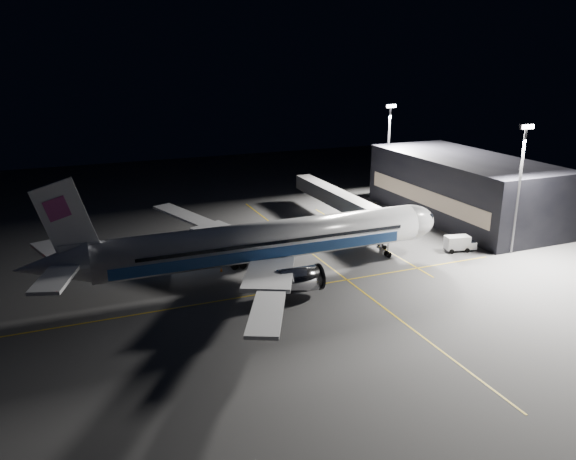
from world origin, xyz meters
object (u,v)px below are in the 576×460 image
Objects in this scene: floodlight_mast_south at (520,178)px; baggage_tug at (173,248)px; airliner at (259,243)px; safety_cone_c at (232,253)px; safety_cone_b at (221,270)px; jet_bridge at (344,202)px; safety_cone_a at (275,262)px; floodlight_mast_north at (389,144)px; service_truck at (460,243)px.

floodlight_mast_south is 8.58× the size of baggage_tug.
baggage_tug is at bearing 122.35° from airliner.
safety_cone_c is (8.59, -4.99, -0.41)m from baggage_tug.
airliner is 42.13m from floodlight_mast_south.
floodlight_mast_south reaches higher than safety_cone_b.
jet_bridge is 33.03m from baggage_tug.
safety_cone_a is (-19.09, -14.06, -4.30)m from jet_bridge.
airliner reaches higher than safety_cone_a.
airliner reaches higher than jet_bridge.
jet_bridge is (23.08, 18.06, -0.58)m from airliner.
baggage_tug is (-50.67, -16.83, -11.66)m from floodlight_mast_north.
service_truck is (10.79, -20.14, -3.20)m from jet_bridge.
baggage_tug reaches higher than safety_cone_a.
floodlight_mast_north is (18.00, 13.93, 7.79)m from jet_bridge.
floodlight_mast_north is 36.52m from service_truck.
floodlight_mast_south reaches higher than safety_cone_c.
safety_cone_a is (-29.88, 6.09, -1.10)m from service_truck.
safety_cone_c is at bearing -42.25° from baggage_tug.
airliner is 7.81m from safety_cone_b.
floodlight_mast_north is 36.91× the size of safety_cone_a.
jet_bridge is 24.06m from floodlight_mast_north.
floodlight_mast_south is (0.00, -38.00, 0.00)m from floodlight_mast_north.
safety_cone_a is at bearing -143.63° from jet_bridge.
floodlight_mast_north is 54.65m from baggage_tug.
floodlight_mast_north reaches higher than jet_bridge.
safety_cone_b is (-45.69, -27.99, -12.09)m from floodlight_mast_north.
jet_bridge is at bearing -142.26° from floodlight_mast_north.
airliner is at bearing -40.93° from safety_cone_b.
floodlight_mast_south is at bearing -12.36° from safety_cone_b.
safety_cone_c is (-42.08, -21.83, -12.07)m from floodlight_mast_north.
airliner is 11.52× the size of service_truck.
safety_cone_b is at bearing -178.50° from service_truck.
floodlight_mast_south reaches higher than safety_cone_a.
service_truck reaches higher than safety_cone_b.
airliner is at bearing -134.91° from safety_cone_a.
baggage_tug is at bearing 140.61° from safety_cone_a.
jet_bridge is 31.05m from floodlight_mast_south.
safety_cone_b is at bearing -120.36° from safety_cone_c.
jet_bridge is at bearing 36.37° from safety_cone_a.
floodlight_mast_north is 3.88× the size of service_truck.
floodlight_mast_north is (41.08, 31.99, 7.21)m from airliner.
jet_bridge reaches higher than safety_cone_a.
floodlight_mast_south is at bearing -53.21° from jet_bridge.
jet_bridge is 6.44× the size of service_truck.
baggage_tug is 4.30× the size of safety_cone_a.
safety_cone_c is at bearing 171.14° from service_truck.
safety_cone_a is 8.60m from safety_cone_b.
jet_bridge is at bearing 38.04° from airliner.
airliner is at bearing -141.96° from jet_bridge.
floodlight_mast_north is 38.00m from floodlight_mast_south.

